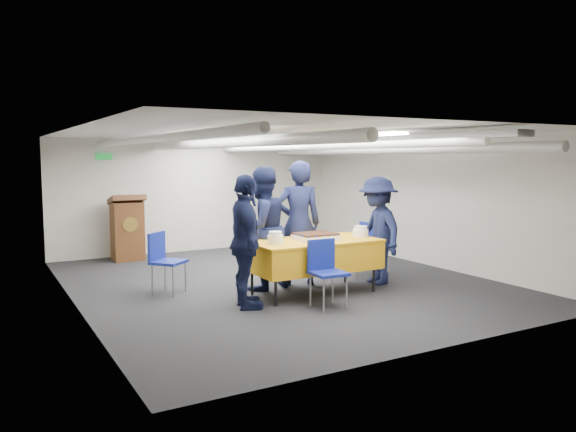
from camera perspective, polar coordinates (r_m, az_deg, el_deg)
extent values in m
plane|color=black|center=(8.81, -0.89, -6.70)|extent=(7.00, 7.00, 0.00)
cube|color=beige|center=(11.81, -9.01, 2.10)|extent=(6.00, 0.02, 2.30)
cube|color=beige|center=(7.68, -20.93, -0.28)|extent=(0.02, 7.00, 2.30)
cube|color=beige|center=(10.39, 13.76, 1.48)|extent=(0.02, 7.00, 2.30)
cube|color=silver|center=(8.60, -0.92, 8.35)|extent=(6.00, 7.00, 0.02)
cylinder|color=silver|center=(7.84, -13.99, 7.60)|extent=(0.10, 6.90, 0.10)
cylinder|color=silver|center=(8.21, -6.50, 7.38)|extent=(0.14, 6.90, 0.14)
cylinder|color=silver|center=(8.90, 2.51, 7.04)|extent=(0.10, 6.90, 0.10)
cylinder|color=silver|center=(9.65, 9.12, 6.65)|extent=(0.14, 6.90, 0.14)
cube|color=gray|center=(9.23, 5.70, 7.60)|extent=(0.28, 6.90, 0.08)
cube|color=white|center=(8.06, -9.15, 8.29)|extent=(0.25, 2.60, 0.04)
cube|color=white|center=(9.29, 6.22, 8.02)|extent=(0.25, 2.60, 0.04)
cube|color=#0C591E|center=(11.24, -18.20, 5.77)|extent=(0.30, 0.04, 0.12)
cylinder|color=black|center=(7.38, -1.26, -7.78)|extent=(0.04, 0.04, 0.36)
cylinder|color=black|center=(8.23, 8.69, -6.39)|extent=(0.04, 0.04, 0.36)
cylinder|color=black|center=(7.99, -3.67, -6.71)|extent=(0.04, 0.04, 0.36)
cylinder|color=black|center=(8.79, 5.83, -5.56)|extent=(0.04, 0.04, 0.36)
cube|color=gold|center=(8.00, 2.62, -4.03)|extent=(1.82, 0.93, 0.39)
cube|color=gold|center=(7.96, 2.62, -2.54)|extent=(1.84, 0.95, 0.03)
cube|color=white|center=(7.98, 2.83, -2.17)|extent=(0.56, 0.45, 0.07)
cube|color=black|center=(7.98, 2.83, -1.83)|extent=(0.54, 0.43, 0.03)
sphere|color=navy|center=(7.68, 2.08, -2.14)|extent=(0.04, 0.04, 0.04)
sphere|color=navy|center=(8.02, 0.58, -1.79)|extent=(0.04, 0.04, 0.04)
sphere|color=navy|center=(7.74, 2.86, -2.08)|extent=(0.04, 0.04, 0.04)
sphere|color=navy|center=(8.08, 1.33, -1.73)|extent=(0.04, 0.04, 0.04)
sphere|color=navy|center=(7.81, 3.62, -2.01)|extent=(0.04, 0.04, 0.04)
sphere|color=navy|center=(8.15, 2.08, -1.67)|extent=(0.04, 0.04, 0.04)
sphere|color=navy|center=(7.88, 4.37, -1.95)|extent=(0.04, 0.04, 0.04)
sphere|color=navy|center=(8.21, 2.81, -1.62)|extent=(0.04, 0.04, 0.04)
sphere|color=navy|center=(7.95, 5.11, -1.89)|extent=(0.04, 0.04, 0.04)
sphere|color=navy|center=(8.28, 3.53, -1.56)|extent=(0.04, 0.04, 0.04)
sphere|color=navy|center=(7.75, 1.55, -2.06)|extent=(0.04, 0.04, 0.04)
sphere|color=navy|center=(8.04, 4.84, -1.79)|extent=(0.04, 0.04, 0.04)
sphere|color=navy|center=(7.84, 1.17, -1.97)|extent=(0.04, 0.04, 0.04)
sphere|color=navy|center=(8.12, 4.44, -1.71)|extent=(0.04, 0.04, 0.04)
sphere|color=navy|center=(7.93, 0.80, -1.89)|extent=(0.04, 0.04, 0.04)
sphere|color=navy|center=(8.21, 4.05, -1.63)|extent=(0.04, 0.04, 0.04)
cylinder|color=white|center=(7.59, -1.29, -2.39)|extent=(0.21, 0.21, 0.12)
cylinder|color=white|center=(7.58, -1.29, -1.76)|extent=(0.17, 0.17, 0.05)
cylinder|color=white|center=(8.35, 7.39, -1.71)|extent=(0.23, 0.23, 0.11)
cylinder|color=white|center=(8.34, 7.39, -1.17)|extent=(0.19, 0.19, 0.05)
cube|color=#5B3116|center=(10.98, -16.00, -1.49)|extent=(0.55, 0.45, 1.10)
cube|color=#5B3116|center=(10.89, -16.06, 1.62)|extent=(0.62, 0.53, 0.21)
cylinder|color=gold|center=(10.74, -15.73, -0.84)|extent=(0.28, 0.02, 0.28)
cylinder|color=gray|center=(7.09, 3.65, -8.06)|extent=(0.02, 0.02, 0.43)
cylinder|color=gray|center=(7.27, 5.98, -7.74)|extent=(0.02, 0.02, 0.43)
cylinder|color=gray|center=(7.38, 2.29, -7.50)|extent=(0.02, 0.02, 0.43)
cylinder|color=gray|center=(7.55, 4.56, -7.21)|extent=(0.02, 0.02, 0.43)
cube|color=navy|center=(7.27, 4.13, -5.82)|extent=(0.44, 0.44, 0.04)
cube|color=navy|center=(7.39, 3.38, -3.89)|extent=(0.40, 0.06, 0.40)
cylinder|color=gray|center=(9.31, 5.68, -4.68)|extent=(0.02, 0.02, 0.43)
cylinder|color=gray|center=(9.05, 6.97, -5.01)|extent=(0.02, 0.02, 0.43)
cylinder|color=gray|center=(9.52, 7.33, -4.47)|extent=(0.02, 0.02, 0.43)
cylinder|color=gray|center=(9.26, 8.64, -4.79)|extent=(0.02, 0.02, 0.43)
cube|color=navy|center=(9.24, 7.17, -3.31)|extent=(0.43, 0.43, 0.04)
cube|color=navy|center=(9.33, 8.11, -1.87)|extent=(0.05, 0.40, 0.40)
cylinder|color=gray|center=(8.01, -11.62, -6.54)|extent=(0.02, 0.02, 0.43)
cylinder|color=gray|center=(8.29, -10.38, -6.08)|extent=(0.02, 0.02, 0.43)
cylinder|color=gray|center=(8.19, -13.66, -6.31)|extent=(0.02, 0.02, 0.43)
cylinder|color=gray|center=(8.47, -12.38, -5.87)|extent=(0.02, 0.02, 0.43)
cube|color=navy|center=(8.19, -12.05, -4.59)|extent=(0.59, 0.59, 0.04)
cube|color=navy|center=(8.26, -13.20, -2.99)|extent=(0.33, 0.29, 0.40)
imported|color=black|center=(8.47, 1.06, -0.74)|extent=(0.80, 0.67, 1.89)
imported|color=black|center=(8.20, -2.69, -1.27)|extent=(0.99, 0.84, 1.80)
imported|color=black|center=(7.18, -4.33, -2.63)|extent=(0.68, 1.09, 1.72)
imported|color=black|center=(8.68, 9.08, -1.47)|extent=(0.73, 1.13, 1.64)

